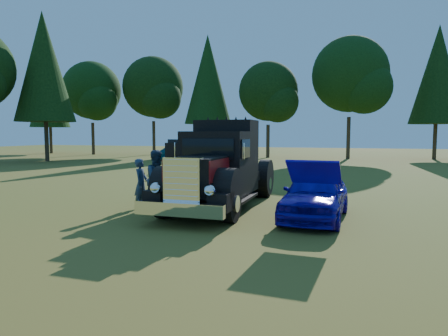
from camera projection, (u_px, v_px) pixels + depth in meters
ground at (206, 215)px, 12.49m from camera, size 120.00×120.00×0.00m
treeline at (241, 81)px, 39.59m from camera, size 72.10×24.04×13.84m
diamond_t_truck at (219, 170)px, 13.53m from camera, size 3.36×7.16×3.00m
hotrod_coupe at (315, 195)px, 11.83m from camera, size 1.95×4.36×1.89m
spectator_near at (141, 184)px, 13.48m from camera, size 0.47×0.66×1.69m
spectator_far at (158, 180)px, 13.34m from camera, size 1.13×1.21×1.98m
distant_teal_car at (171, 153)px, 38.30m from camera, size 3.01×3.87×1.23m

